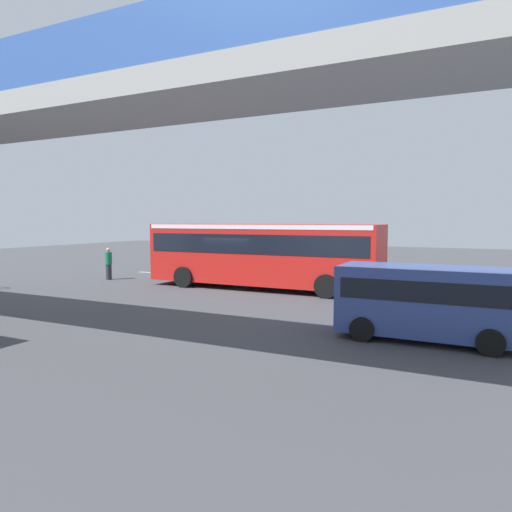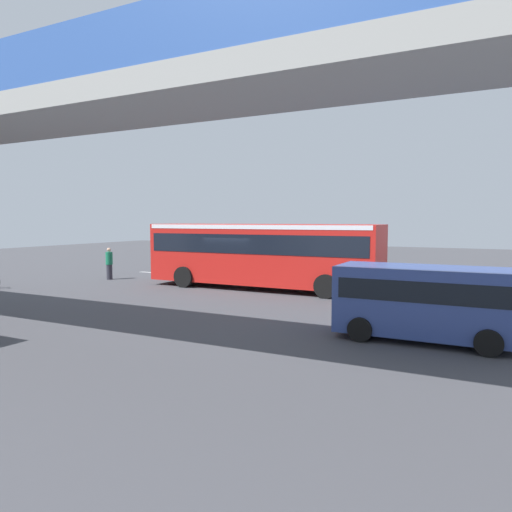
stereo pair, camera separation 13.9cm
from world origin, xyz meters
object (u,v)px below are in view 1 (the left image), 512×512
object	(u,v)px
pedestrian	(109,264)
city_bus	(261,250)
traffic_sign	(187,245)
parked_van	(428,298)

from	to	relation	value
pedestrian	city_bus	bearing A→B (deg)	-176.11
city_bus	traffic_sign	bearing A→B (deg)	-21.26
pedestrian	parked_van	bearing A→B (deg)	161.02
parked_van	pedestrian	distance (m)	18.54
parked_van	city_bus	bearing A→B (deg)	-38.73
parked_van	traffic_sign	world-z (taller)	traffic_sign
city_bus	parked_van	xyz separation A→B (m)	(-8.30, 6.66, -0.70)
parked_van	pedestrian	world-z (taller)	parked_van
parked_van	traffic_sign	distance (m)	16.80
traffic_sign	parked_van	bearing A→B (deg)	147.77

